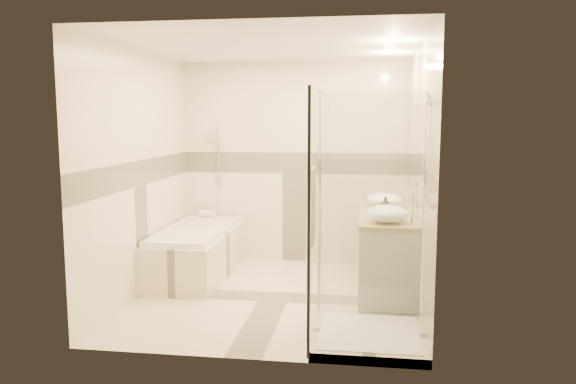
# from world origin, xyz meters

# --- Properties ---
(room) EXTENTS (2.82, 3.02, 2.52)m
(room) POSITION_xyz_m (0.06, 0.01, 1.26)
(room) COLOR beige
(room) RESTS_ON ground
(bathtub) EXTENTS (0.75, 1.70, 0.56)m
(bathtub) POSITION_xyz_m (-1.02, 0.65, 0.31)
(bathtub) COLOR beige
(bathtub) RESTS_ON ground
(vanity) EXTENTS (0.58, 1.62, 0.85)m
(vanity) POSITION_xyz_m (1.12, 0.30, 0.43)
(vanity) COLOR silver
(vanity) RESTS_ON ground
(shower_enclosure) EXTENTS (0.96, 0.93, 2.04)m
(shower_enclosure) POSITION_xyz_m (0.83, -0.97, 0.51)
(shower_enclosure) COLOR beige
(shower_enclosure) RESTS_ON ground
(vessel_sink_near) EXTENTS (0.39, 0.39, 0.15)m
(vessel_sink_near) POSITION_xyz_m (1.10, 0.67, 0.93)
(vessel_sink_near) COLOR white
(vessel_sink_near) RESTS_ON vanity
(vessel_sink_far) EXTENTS (0.40, 0.40, 0.16)m
(vessel_sink_far) POSITION_xyz_m (1.10, -0.25, 0.93)
(vessel_sink_far) COLOR white
(vessel_sink_far) RESTS_ON vanity
(faucet_near) EXTENTS (0.11, 0.03, 0.27)m
(faucet_near) POSITION_xyz_m (1.32, 0.67, 1.01)
(faucet_near) COLOR silver
(faucet_near) RESTS_ON vanity
(faucet_far) EXTENTS (0.11, 0.03, 0.27)m
(faucet_far) POSITION_xyz_m (1.32, -0.25, 1.00)
(faucet_far) COLOR silver
(faucet_far) RESTS_ON vanity
(amenity_bottle_a) EXTENTS (0.07, 0.07, 0.15)m
(amenity_bottle_a) POSITION_xyz_m (1.10, 0.18, 0.93)
(amenity_bottle_a) COLOR black
(amenity_bottle_a) RESTS_ON vanity
(amenity_bottle_b) EXTENTS (0.12, 0.12, 0.15)m
(amenity_bottle_b) POSITION_xyz_m (1.10, 0.40, 0.92)
(amenity_bottle_b) COLOR black
(amenity_bottle_b) RESTS_ON vanity
(folded_towels) EXTENTS (0.20, 0.27, 0.08)m
(folded_towels) POSITION_xyz_m (1.10, 1.00, 0.89)
(folded_towels) COLOR white
(folded_towels) RESTS_ON vanity
(rolled_towel) EXTENTS (0.20, 0.09, 0.09)m
(rolled_towel) POSITION_xyz_m (-1.10, 1.37, 0.61)
(rolled_towel) COLOR white
(rolled_towel) RESTS_ON bathtub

